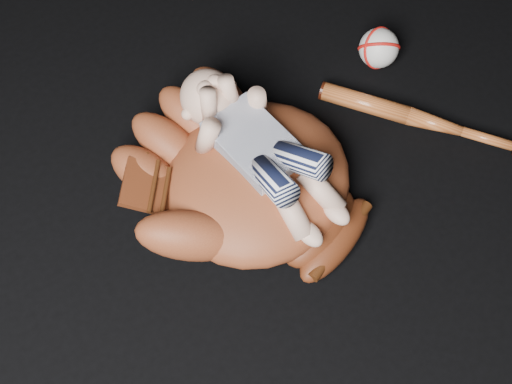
% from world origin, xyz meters
% --- Properties ---
extents(baseball_glove, '(0.58, 0.62, 0.16)m').
position_xyz_m(baseball_glove, '(0.01, 0.07, 0.08)').
color(baseball_glove, maroon).
rests_on(baseball_glove, ground).
extents(newborn_baby, '(0.22, 0.40, 0.16)m').
position_xyz_m(newborn_baby, '(0.03, 0.08, 0.13)').
color(newborn_baby, '#D3A288').
rests_on(newborn_baby, baseball_glove).
extents(baseball_bat, '(0.27, 0.35, 0.04)m').
position_xyz_m(baseball_bat, '(0.37, 0.03, 0.02)').
color(baseball_bat, '#A74E20').
rests_on(baseball_bat, ground).
extents(baseball, '(0.10, 0.10, 0.08)m').
position_xyz_m(baseball, '(0.40, 0.21, 0.04)').
color(baseball, silver).
rests_on(baseball, ground).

